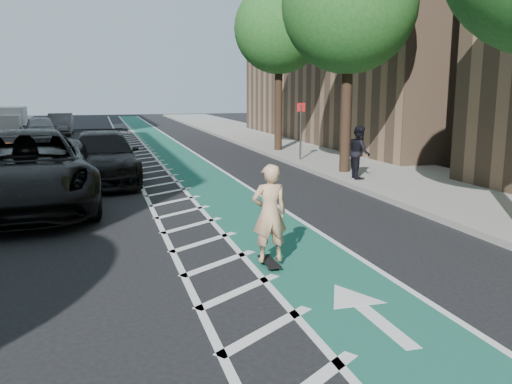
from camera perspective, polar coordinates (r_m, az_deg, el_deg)
name	(u,v)px	position (r m, az deg, el deg)	size (l,w,h in m)	color
ground	(132,272)	(9.43, -12.90, -8.16)	(120.00, 120.00, 0.00)	black
bike_lane	(200,175)	(19.47, -5.94, 1.80)	(2.00, 90.00, 0.01)	#195845
buffer_strip	(158,177)	(19.27, -10.33, 1.59)	(1.40, 90.00, 0.01)	silver
sidewalk_right	(364,166)	(21.58, 11.30, 2.71)	(5.00, 90.00, 0.15)	gray
curb_right	(305,168)	(20.57, 5.23, 2.50)	(0.12, 90.00, 0.16)	gray
tree_r_c	(355,4)	(19.07, 10.38, 18.90)	(4.20, 4.20, 7.90)	#382619
tree_r_d	(277,29)	(26.43, 2.28, 16.73)	(4.20, 4.20, 7.90)	#382619
sign_post	(301,131)	(22.48, 4.73, 6.47)	(0.35, 0.08, 2.47)	#4C4C4C
skateboard	(269,262)	(9.44, 1.41, -7.35)	(0.22, 0.75, 0.10)	black
skateboarder	(270,213)	(9.21, 1.43, -2.24)	(0.62, 0.40, 1.69)	tan
suv_near	(26,170)	(15.00, -23.09, 2.15)	(3.31, 7.17, 1.99)	black
suv_far	(103,157)	(18.53, -15.85, 3.53)	(2.28, 5.62, 1.63)	black
car_silver	(40,129)	(33.43, -21.76, 6.14)	(1.82, 4.52, 1.54)	gray
car_grey	(60,124)	(38.93, -19.89, 6.73)	(1.52, 4.36, 1.44)	#56555A
pedestrian	(359,152)	(17.95, 10.80, 4.14)	(0.83, 0.65, 1.72)	black
box_truck	(9,122)	(40.89, -24.56, 6.73)	(2.03, 4.39, 1.82)	silver
barrel_b	(41,157)	(22.94, -21.71, 3.42)	(0.61, 0.61, 0.83)	#FF5F0D
barrel_c	(6,155)	(23.84, -24.84, 3.53)	(0.67, 0.67, 0.91)	#FF550D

